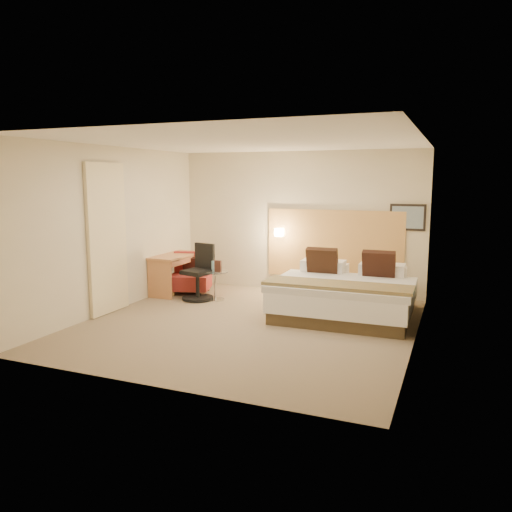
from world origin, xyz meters
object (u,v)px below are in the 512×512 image
at_px(desk, 176,263).
at_px(side_table, 215,284).
at_px(bed, 346,294).
at_px(lounge_chair, 191,277).
at_px(desk_chair, 199,277).

bearing_deg(desk, side_table, -15.69).
distance_m(bed, desk, 3.39).
distance_m(lounge_chair, side_table, 0.79).
xyz_separation_m(lounge_chair, desk_chair, (0.41, -0.41, 0.11)).
distance_m(side_table, desk, 1.04).
bearing_deg(side_table, lounge_chair, 152.50).
relative_size(lounge_chair, desk, 0.75).
relative_size(side_table, desk, 0.44).
bearing_deg(desk, lounge_chair, 20.20).
bearing_deg(lounge_chair, desk_chair, -45.13).
relative_size(lounge_chair, side_table, 1.69).
bearing_deg(lounge_chair, bed, -8.37).
bearing_deg(side_table, desk, 164.31).
height_order(bed, desk_chair, bed).
bearing_deg(bed, desk, 173.88).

